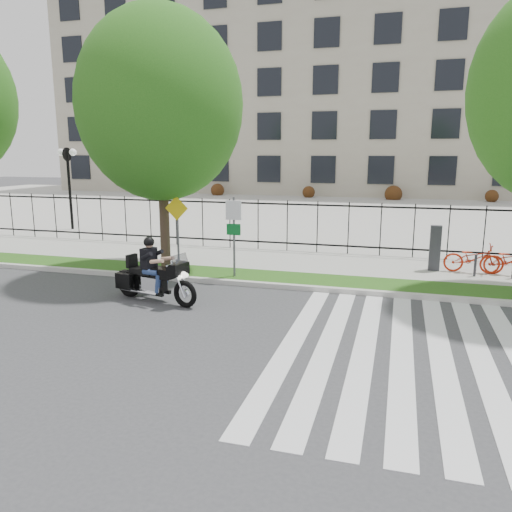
# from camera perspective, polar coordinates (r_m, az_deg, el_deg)

# --- Properties ---
(ground) EXTENTS (120.00, 120.00, 0.00)m
(ground) POSITION_cam_1_polar(r_m,az_deg,el_deg) (11.52, -6.63, -8.60)
(ground) COLOR #38383B
(ground) RESTS_ON ground
(curb) EXTENTS (60.00, 0.20, 0.15)m
(curb) POSITION_cam_1_polar(r_m,az_deg,el_deg) (15.18, -0.67, -3.20)
(curb) COLOR #B9B6AE
(curb) RESTS_ON ground
(grass_verge) EXTENTS (60.00, 1.50, 0.15)m
(grass_verge) POSITION_cam_1_polar(r_m,az_deg,el_deg) (15.97, 0.21, -2.44)
(grass_verge) COLOR #224D13
(grass_verge) RESTS_ON ground
(sidewalk) EXTENTS (60.00, 3.50, 0.15)m
(sidewalk) POSITION_cam_1_polar(r_m,az_deg,el_deg) (18.32, 2.35, -0.60)
(sidewalk) COLOR #AAA89F
(sidewalk) RESTS_ON ground
(plaza) EXTENTS (80.00, 34.00, 0.10)m
(plaza) POSITION_cam_1_polar(r_m,az_deg,el_deg) (35.41, 9.17, 5.21)
(plaza) COLOR #AAA89F
(plaza) RESTS_ON ground
(crosswalk_stripes) EXTENTS (5.70, 8.00, 0.01)m
(crosswalk_stripes) POSITION_cam_1_polar(r_m,az_deg,el_deg) (10.72, 18.37, -10.69)
(crosswalk_stripes) COLOR silver
(crosswalk_stripes) RESTS_ON ground
(iron_fence) EXTENTS (30.00, 0.06, 2.00)m
(iron_fence) POSITION_cam_1_polar(r_m,az_deg,el_deg) (19.81, 3.59, 3.48)
(iron_fence) COLOR black
(iron_fence) RESTS_ON sidewalk
(office_building) EXTENTS (60.00, 21.90, 20.15)m
(office_building) POSITION_cam_1_polar(r_m,az_deg,el_deg) (55.34, 12.21, 17.70)
(office_building) COLOR #9F9480
(office_building) RESTS_ON ground
(lamp_post_left) EXTENTS (1.06, 0.70, 4.25)m
(lamp_post_left) POSITION_cam_1_polar(r_m,az_deg,el_deg) (27.31, -20.68, 9.36)
(lamp_post_left) COLOR black
(lamp_post_left) RESTS_ON ground
(street_tree_1) EXTENTS (5.25, 5.25, 8.34)m
(street_tree_1) POSITION_cam_1_polar(r_m,az_deg,el_deg) (16.71, -10.90, 16.59)
(street_tree_1) COLOR #382B1E
(street_tree_1) RESTS_ON grass_verge
(sign_pole_regulatory) EXTENTS (0.50, 0.09, 2.50)m
(sign_pole_regulatory) POSITION_cam_1_polar(r_m,az_deg,el_deg) (15.49, -2.55, 3.39)
(sign_pole_regulatory) COLOR #59595B
(sign_pole_regulatory) RESTS_ON grass_verge
(sign_pole_warning) EXTENTS (0.78, 0.09, 2.49)m
(sign_pole_warning) POSITION_cam_1_polar(r_m,az_deg,el_deg) (16.20, -8.98, 3.63)
(sign_pole_warning) COLOR #59595B
(sign_pole_warning) RESTS_ON grass_verge
(motorcycle_rider) EXTENTS (2.72, 1.21, 2.14)m
(motorcycle_rider) POSITION_cam_1_polar(r_m,az_deg,el_deg) (13.77, -11.50, -2.26)
(motorcycle_rider) COLOR black
(motorcycle_rider) RESTS_ON ground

